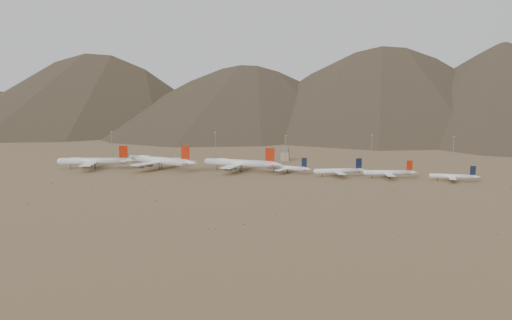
% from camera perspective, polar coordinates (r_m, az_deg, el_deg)
% --- Properties ---
extents(ground, '(3000.00, 3000.00, 0.00)m').
position_cam_1_polar(ground, '(452.05, -3.32, -1.79)').
color(ground, olive).
rests_on(ground, ground).
extents(mountain_ridge, '(4400.00, 1000.00, 300.00)m').
position_cam_1_polar(mountain_ridge, '(1337.75, 7.29, 10.50)').
color(mountain_ridge, brown).
rests_on(mountain_ridge, ground).
extents(widebody_west, '(67.27, 53.09, 20.42)m').
position_cam_1_polar(widebody_west, '(519.96, -15.92, -0.10)').
color(widebody_west, white).
rests_on(widebody_west, ground).
extents(widebody_centre, '(73.16, 58.37, 22.69)m').
position_cam_1_polar(widebody_centre, '(503.79, -9.63, -0.06)').
color(widebody_centre, white).
rests_on(widebody_centre, ground).
extents(widebody_east, '(71.44, 55.56, 21.31)m').
position_cam_1_polar(widebody_east, '(484.29, -1.64, -0.31)').
color(widebody_east, white).
rests_on(widebody_east, ground).
extents(narrowbody_a, '(40.61, 30.15, 13.82)m').
position_cam_1_polar(narrowbody_a, '(476.04, 3.20, -0.79)').
color(narrowbody_a, white).
rests_on(narrowbody_a, ground).
extents(narrowbody_b, '(42.37, 31.65, 14.60)m').
position_cam_1_polar(narrowbody_b, '(461.37, 8.36, -1.08)').
color(narrowbody_b, white).
rests_on(narrowbody_b, ground).
extents(narrowbody_c, '(42.71, 31.29, 14.26)m').
position_cam_1_polar(narrowbody_c, '(460.03, 13.22, -1.23)').
color(narrowbody_c, white).
rests_on(narrowbody_c, ground).
extents(narrowbody_d, '(37.67, 26.99, 12.42)m').
position_cam_1_polar(narrowbody_d, '(457.97, 19.18, -1.55)').
color(narrowbody_d, white).
rests_on(narrowbody_d, ground).
extents(control_tower, '(8.00, 8.00, 12.00)m').
position_cam_1_polar(control_tower, '(561.09, 2.95, 0.50)').
color(control_tower, '#9D8A6A').
rests_on(control_tower, ground).
extents(mast_far_west, '(2.00, 0.60, 25.70)m').
position_cam_1_polar(mast_far_west, '(618.79, -14.22, 1.74)').
color(mast_far_west, gray).
rests_on(mast_far_west, ground).
extents(mast_west, '(2.00, 0.60, 25.70)m').
position_cam_1_polar(mast_west, '(593.40, -4.08, 1.71)').
color(mast_west, gray).
rests_on(mast_west, ground).
extents(mast_centre, '(2.00, 0.60, 25.70)m').
position_cam_1_polar(mast_centre, '(547.75, 2.99, 1.27)').
color(mast_centre, gray).
rests_on(mast_centre, ground).
extents(mast_east, '(2.00, 0.60, 25.70)m').
position_cam_1_polar(mast_east, '(568.52, 11.50, 1.35)').
color(mast_east, gray).
rests_on(mast_east, ground).
extents(mast_far_east, '(2.00, 0.60, 25.70)m').
position_cam_1_polar(mast_far_east, '(568.20, 19.12, 1.10)').
color(mast_far_east, gray).
rests_on(mast_far_east, ground).
extents(desert_scrub, '(430.25, 160.80, 0.78)m').
position_cam_1_polar(desert_scrub, '(382.39, -8.42, -3.45)').
color(desert_scrub, brown).
rests_on(desert_scrub, ground).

